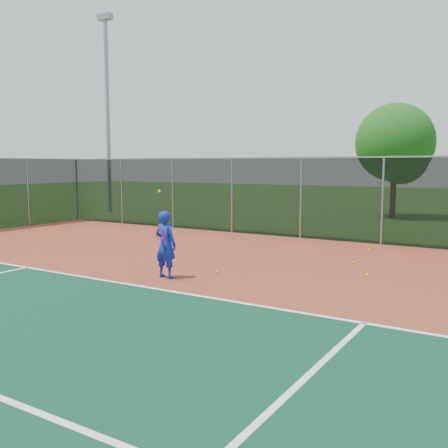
% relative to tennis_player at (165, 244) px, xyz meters
% --- Properties ---
extents(ground, '(120.00, 120.00, 0.00)m').
position_rel_tennis_player_xyz_m(ground, '(3.11, -4.01, -0.84)').
color(ground, '#255117').
rests_on(ground, ground).
extents(court_apron, '(30.00, 20.00, 0.02)m').
position_rel_tennis_player_xyz_m(court_apron, '(3.11, -2.01, -0.83)').
color(court_apron, brown).
rests_on(court_apron, ground).
extents(fence_back, '(30.00, 0.06, 3.03)m').
position_rel_tennis_player_xyz_m(fence_back, '(3.11, 7.99, 0.72)').
color(fence_back, black).
rests_on(fence_back, court_apron).
extents(tennis_player, '(0.61, 0.62, 2.13)m').
position_rel_tennis_player_xyz_m(tennis_player, '(0.00, 0.00, 0.00)').
color(tennis_player, '#1224AE').
rests_on(tennis_player, court_apron).
extents(practice_ball_0, '(0.07, 0.07, 0.07)m').
position_rel_tennis_player_xyz_m(practice_ball_0, '(4.12, 2.72, -0.79)').
color(practice_ball_0, '#D6E61A').
rests_on(practice_ball_0, court_apron).
extents(practice_ball_1, '(0.07, 0.07, 0.07)m').
position_rel_tennis_player_xyz_m(practice_ball_1, '(3.13, 6.46, -0.79)').
color(practice_ball_1, '#D6E61A').
rests_on(practice_ball_1, court_apron).
extents(practice_ball_2, '(0.07, 0.07, 0.07)m').
position_rel_tennis_player_xyz_m(practice_ball_2, '(3.34, 4.06, -0.79)').
color(practice_ball_2, '#D6E61A').
rests_on(practice_ball_2, court_apron).
extents(practice_ball_4, '(0.07, 0.07, 0.07)m').
position_rel_tennis_player_xyz_m(practice_ball_4, '(0.79, 1.07, -0.79)').
color(practice_ball_4, '#D6E61A').
rests_on(practice_ball_4, court_apron).
extents(practice_ball_7, '(0.07, 0.07, 0.07)m').
position_rel_tennis_player_xyz_m(practice_ball_7, '(-5.63, 4.84, -0.79)').
color(practice_ball_7, '#D6E61A').
rests_on(practice_ball_7, court_apron).
extents(floodlight_nw, '(0.90, 0.40, 11.32)m').
position_rel_tennis_player_xyz_m(floodlight_nw, '(-13.87, 12.28, 5.58)').
color(floodlight_nw, gray).
rests_on(floodlight_nw, ground).
extents(tree_back_left, '(4.04, 4.04, 5.93)m').
position_rel_tennis_player_xyz_m(tree_back_left, '(1.37, 17.48, 2.88)').
color(tree_back_left, '#3A2815').
rests_on(tree_back_left, ground).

